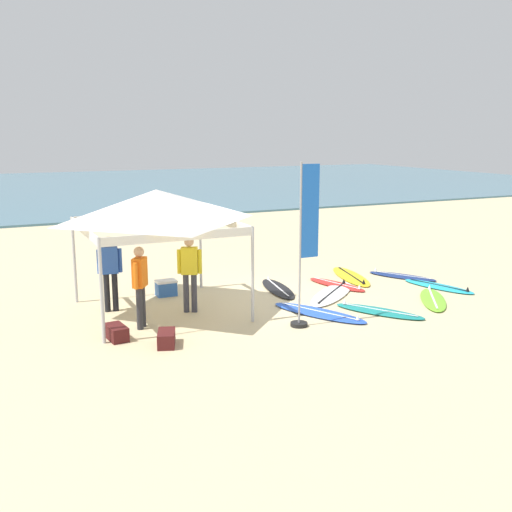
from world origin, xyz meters
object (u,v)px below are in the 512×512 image
at_px(surfboard_black, 278,288).
at_px(gear_bag_by_pole, 166,338).
at_px(gear_bag_near_tent, 116,332).
at_px(person_orange, 140,281).
at_px(person_blue, 110,268).
at_px(surfboard_blue, 319,313).
at_px(canopy_tent, 157,206).
at_px(surfboard_navy, 402,276).
at_px(surfboard_cyan, 439,286).
at_px(surfboard_red, 337,285).
at_px(person_yellow, 190,269).
at_px(banner_flag, 305,252).
at_px(surfboard_teal, 379,311).
at_px(surfboard_yellow, 351,276).
at_px(surfboard_lime, 433,299).
at_px(cooler_box, 166,288).
at_px(surfboard_white, 332,294).

bearing_deg(surfboard_black, gear_bag_by_pole, -144.18).
xyz_separation_m(gear_bag_near_tent, gear_bag_by_pole, (0.78, -0.76, 0.00)).
bearing_deg(gear_bag_by_pole, person_orange, 96.85).
bearing_deg(person_blue, surfboard_blue, -28.55).
bearing_deg(canopy_tent, surfboard_blue, -29.31).
relative_size(surfboard_navy, surfboard_black, 0.89).
relative_size(surfboard_cyan, person_orange, 1.22).
xyz_separation_m(surfboard_red, person_yellow, (-4.27, -0.57, 0.95)).
relative_size(surfboard_cyan, gear_bag_by_pole, 3.48).
height_order(person_orange, banner_flag, banner_flag).
height_order(surfboard_teal, person_orange, person_orange).
relative_size(surfboard_yellow, gear_bag_near_tent, 4.10).
distance_m(surfboard_blue, person_yellow, 3.04).
relative_size(person_orange, person_blue, 1.00).
relative_size(surfboard_blue, person_yellow, 1.43).
relative_size(surfboard_lime, gear_bag_by_pole, 3.38).
height_order(canopy_tent, surfboard_black, canopy_tent).
bearing_deg(person_blue, banner_flag, -39.07).
height_order(person_yellow, banner_flag, banner_flag).
bearing_deg(gear_bag_by_pole, cooler_box, 72.94).
distance_m(person_yellow, gear_bag_by_pole, 2.35).
bearing_deg(surfboard_blue, person_blue, 151.45).
relative_size(surfboard_navy, person_blue, 1.13).
distance_m(surfboard_black, gear_bag_by_pole, 4.70).
xyz_separation_m(surfboard_yellow, surfboard_teal, (-1.33, -3.05, 0.00)).
xyz_separation_m(surfboard_lime, surfboard_black, (-2.89, 2.52, -0.00)).
height_order(person_yellow, gear_bag_near_tent, person_yellow).
bearing_deg(gear_bag_by_pole, surfboard_red, 24.28).
xyz_separation_m(person_blue, gear_bag_by_pole, (0.45, -2.70, -0.85)).
distance_m(surfboard_teal, cooler_box, 5.19).
xyz_separation_m(surfboard_red, person_orange, (-5.55, -1.20, 0.95)).
height_order(surfboard_teal, surfboard_cyan, same).
relative_size(person_blue, cooler_box, 3.42).
bearing_deg(person_orange, surfboard_teal, -13.72).
relative_size(surfboard_teal, person_blue, 1.22).
bearing_deg(cooler_box, person_blue, -153.66).
xyz_separation_m(surfboard_yellow, banner_flag, (-3.31, -3.11, 1.54)).
relative_size(canopy_tent, surfboard_white, 1.37).
height_order(surfboard_black, surfboard_blue, same).
bearing_deg(cooler_box, surfboard_cyan, -19.15).
height_order(surfboard_navy, surfboard_blue, same).
bearing_deg(surfboard_blue, surfboard_red, 48.47).
xyz_separation_m(surfboard_cyan, cooler_box, (-6.64, 2.30, 0.16)).
bearing_deg(person_blue, surfboard_cyan, -10.85).
bearing_deg(surfboard_white, canopy_tent, 173.38).
xyz_separation_m(surfboard_navy, surfboard_cyan, (0.13, -1.32, -0.00)).
distance_m(canopy_tent, surfboard_lime, 6.89).
bearing_deg(canopy_tent, surfboard_black, 9.17).
bearing_deg(canopy_tent, person_orange, -124.75).
bearing_deg(surfboard_blue, banner_flag, -142.92).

